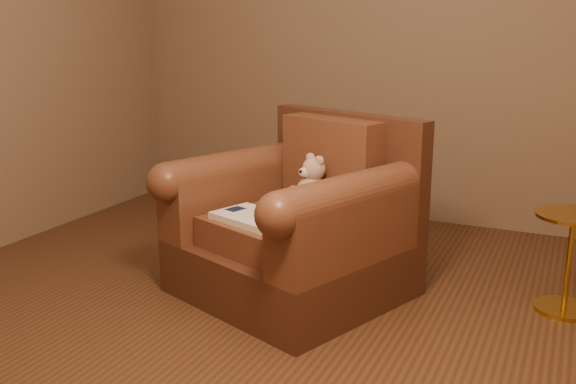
% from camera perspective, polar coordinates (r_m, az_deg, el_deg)
% --- Properties ---
extents(floor, '(4.00, 4.00, 0.00)m').
position_cam_1_polar(floor, '(3.10, -2.44, -11.53)').
color(floor, '#50301B').
rests_on(floor, ground).
extents(armchair, '(1.29, 1.26, 0.91)m').
position_cam_1_polar(armchair, '(3.34, 0.91, -3.08)').
color(armchair, '#452517').
rests_on(armchair, floor).
extents(teddy_bear, '(0.22, 0.24, 0.29)m').
position_cam_1_polar(teddy_bear, '(3.35, 1.92, 0.38)').
color(teddy_bear, tan).
rests_on(teddy_bear, armchair).
extents(guidebook, '(0.49, 0.39, 0.04)m').
position_cam_1_polar(guidebook, '(3.14, -2.79, -2.36)').
color(guidebook, beige).
rests_on(guidebook, armchair).
extents(side_table, '(0.36, 0.36, 0.50)m').
position_cam_1_polar(side_table, '(3.41, 23.72, -5.50)').
color(side_table, gold).
rests_on(side_table, floor).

